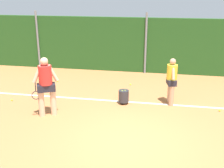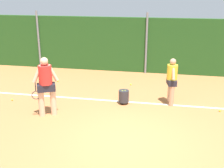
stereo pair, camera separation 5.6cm
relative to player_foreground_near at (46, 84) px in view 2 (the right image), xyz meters
The scene contains 13 objects.
ground_plane 3.05m from the player_foreground_near, 17.22° to the left, with size 28.74×28.74×0.00m, color #C67542.
hedge_fence_backdrop 6.18m from the player_foreground_near, 63.82° to the left, with size 18.68×0.25×2.61m, color #23511E.
fence_post_left 6.00m from the player_foreground_near, 116.43° to the left, with size 0.10×0.10×2.87m, color gray.
fence_post_center 6.03m from the player_foreground_near, 63.09° to the left, with size 0.10×0.10×2.87m, color gray.
court_baseline_paint 3.32m from the player_foreground_near, 30.05° to the left, with size 13.65×0.10×0.01m, color white.
player_foreground_near is the anchor object (origin of this frame).
player_midcourt 4.23m from the player_foreground_near, 23.41° to the left, with size 0.36×0.68×1.65m.
ball_hopper 2.76m from the player_foreground_near, 31.52° to the left, with size 0.36×0.36×0.51m.
tennis_ball_1 2.25m from the player_foreground_near, 153.00° to the left, with size 0.07×0.07×0.07m, color #CCDB33.
tennis_ball_2 2.75m from the player_foreground_near, 112.96° to the left, with size 0.07×0.07×0.07m, color #CCDB33.
tennis_ball_4 4.24m from the player_foreground_near, 56.61° to the left, with size 0.07×0.07×0.07m, color #CCDB33.
tennis_ball_7 3.60m from the player_foreground_near, 105.99° to the left, with size 0.07×0.07×0.07m, color #CCDB33.
tennis_ball_8 5.76m from the player_foreground_near, 13.36° to the left, with size 0.07×0.07×0.07m, color #CCDB33.
Camera 2 is at (0.85, -6.63, 3.89)m, focal length 45.04 mm.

